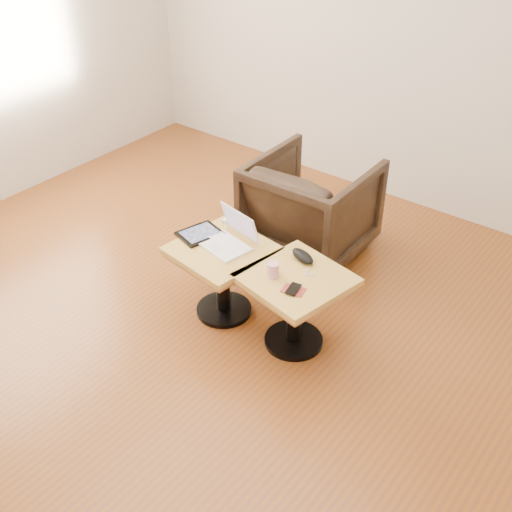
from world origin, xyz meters
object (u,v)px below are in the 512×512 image
Objects in this scene: side_table_right at (296,294)px; armchair at (311,207)px; laptop at (229,238)px; striped_cup at (273,270)px; side_table_left at (222,264)px.

side_table_right is 1.00m from armchair.
armchair is at bearing 129.81° from side_table_right.
side_table_right is at bearing 8.52° from laptop.
side_table_right is at bearing 117.46° from armchair.
laptop is 0.44× the size of armchair.
striped_cup is at bearing 110.21° from armchair.
armchair is at bearing 111.63° from striped_cup.
side_table_left is at bearing 86.58° from armchair.
armchair is at bearing 99.50° from laptop.
side_table_left is 0.17m from laptop.
striped_cup reaches higher than side_table_right.
laptop is 0.41m from striped_cup.
laptop reaches higher than side_table_right.
armchair is (-0.38, 0.96, -0.17)m from striped_cup.
armchair reaches higher than striped_cup.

